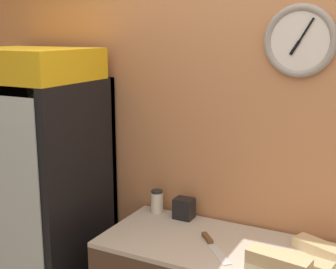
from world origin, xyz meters
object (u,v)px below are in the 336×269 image
sandwich_flat_left (305,265)px  napkin_dispenser (184,208)px  beverage_cooler (44,188)px  chefs_knife (211,244)px  sandwich_stack_middle (278,261)px  sandwich_flat_right (320,248)px  condiment_jar (157,201)px

sandwich_flat_left → napkin_dispenser: 0.81m
sandwich_flat_left → napkin_dispenser: (-0.75, 0.30, 0.03)m
beverage_cooler → sandwich_flat_left: beverage_cooler is taller
beverage_cooler → chefs_knife: (1.14, -0.04, -0.10)m
beverage_cooler → chefs_knife: size_ratio=6.97×
sandwich_stack_middle → sandwich_flat_right: (0.12, 0.34, -0.06)m
sandwich_stack_middle → napkin_dispenser: size_ratio=2.41×
sandwich_stack_middle → chefs_knife: size_ratio=1.07×
sandwich_stack_middle → napkin_dispenser: 0.79m
condiment_jar → sandwich_flat_left: bearing=-17.9°
beverage_cooler → condiment_jar: size_ratio=13.63×
sandwich_flat_left → condiment_jar: size_ratio=1.86×
condiment_jar → sandwich_stack_middle: bearing=-27.5°
condiment_jar → chefs_knife: bearing=-29.4°
beverage_cooler → condiment_jar: (0.68, 0.22, -0.04)m
chefs_knife → napkin_dispenser: napkin_dispenser is taller
sandwich_flat_left → chefs_knife: 0.48m
sandwich_flat_right → napkin_dispenser: bearing=173.4°
beverage_cooler → sandwich_flat_left: size_ratio=7.32×
beverage_cooler → sandwich_flat_left: (1.62, -0.09, -0.08)m
beverage_cooler → sandwich_flat_left: 1.62m
sandwich_flat_right → condiment_jar: size_ratio=2.01×
sandwich_stack_middle → napkin_dispenser: bearing=146.8°
sandwich_flat_left → chefs_knife: size_ratio=0.95×
beverage_cooler → condiment_jar: 0.72m
chefs_knife → condiment_jar: (-0.46, 0.26, 0.06)m
sandwich_stack_middle → sandwich_flat_right: size_ratio=1.04×
sandwich_flat_right → condiment_jar: condiment_jar is taller
sandwich_stack_middle → condiment_jar: (-0.85, 0.44, -0.02)m
sandwich_flat_right → napkin_dispenser: size_ratio=2.32×
chefs_knife → sandwich_stack_middle: bearing=-25.2°
beverage_cooler → sandwich_flat_left: bearing=-3.1°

